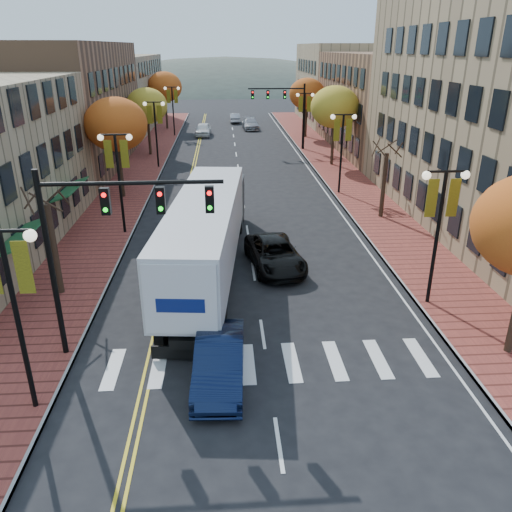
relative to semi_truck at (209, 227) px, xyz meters
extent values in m
plane|color=black|center=(2.19, -10.09, -2.44)|extent=(200.00, 200.00, 0.00)
cube|color=brown|center=(-6.81, 22.41, -2.37)|extent=(4.00, 85.00, 0.15)
cube|color=brown|center=(11.19, 22.41, -2.37)|extent=(4.00, 85.00, 0.15)
cube|color=brown|center=(-14.81, 25.91, 3.06)|extent=(12.00, 24.00, 11.00)
cube|color=#9E8966|center=(-14.81, 50.91, 2.31)|extent=(12.00, 26.00, 9.50)
cube|color=brown|center=(20.69, 31.91, 2.56)|extent=(15.00, 24.00, 10.00)
cube|color=#9E8966|center=(20.69, 53.91, 3.06)|extent=(15.00, 20.00, 11.00)
cylinder|color=#382619|center=(-6.81, -2.09, -0.19)|extent=(0.28, 0.28, 4.20)
cylinder|color=#382619|center=(-6.81, 13.91, 0.16)|extent=(0.28, 0.28, 4.90)
ellipsoid|color=#C55C17|center=(-6.81, 13.91, 3.02)|extent=(4.48, 4.48, 3.81)
cylinder|color=#382619|center=(-6.81, 29.91, -0.02)|extent=(0.28, 0.28, 4.55)
ellipsoid|color=gold|center=(-6.81, 29.91, 2.63)|extent=(4.16, 4.16, 3.54)
cylinder|color=#382619|center=(-6.81, 47.91, 0.23)|extent=(0.28, 0.28, 5.04)
ellipsoid|color=#C55C17|center=(-6.81, 47.91, 3.17)|extent=(4.61, 4.61, 3.92)
cylinder|color=#382619|center=(11.19, 7.91, -0.19)|extent=(0.28, 0.28, 4.20)
cylinder|color=#382619|center=(11.19, 23.91, 0.16)|extent=(0.28, 0.28, 4.90)
ellipsoid|color=gold|center=(11.19, 23.91, 3.02)|extent=(4.48, 4.48, 3.81)
cylinder|color=#382619|center=(11.19, 39.91, 0.09)|extent=(0.28, 0.28, 4.76)
ellipsoid|color=#C55C17|center=(11.19, 39.91, 2.86)|extent=(4.35, 4.35, 3.70)
cylinder|color=black|center=(-5.31, -10.09, 0.56)|extent=(0.16, 0.16, 6.00)
sphere|color=#FFF2CC|center=(-4.51, -10.09, 3.41)|extent=(0.36, 0.36, 0.36)
cube|color=gold|center=(-4.86, -10.09, 2.46)|extent=(0.45, 0.03, 1.60)
cylinder|color=black|center=(-5.31, 5.91, 0.56)|extent=(0.16, 0.16, 6.00)
cylinder|color=black|center=(-5.31, 5.91, 3.56)|extent=(1.60, 0.10, 0.10)
sphere|color=#FFF2CC|center=(-6.11, 5.91, 3.41)|extent=(0.36, 0.36, 0.36)
sphere|color=#FFF2CC|center=(-4.51, 5.91, 3.41)|extent=(0.36, 0.36, 0.36)
cube|color=gold|center=(-5.76, 5.91, 2.46)|extent=(0.45, 0.03, 1.60)
cube|color=gold|center=(-4.86, 5.91, 2.46)|extent=(0.45, 0.03, 1.60)
cylinder|color=black|center=(-5.31, 23.91, 0.56)|extent=(0.16, 0.16, 6.00)
cylinder|color=black|center=(-5.31, 23.91, 3.56)|extent=(1.60, 0.10, 0.10)
sphere|color=#FFF2CC|center=(-6.11, 23.91, 3.41)|extent=(0.36, 0.36, 0.36)
sphere|color=#FFF2CC|center=(-4.51, 23.91, 3.41)|extent=(0.36, 0.36, 0.36)
cube|color=gold|center=(-5.76, 23.91, 2.46)|extent=(0.45, 0.03, 1.60)
cube|color=gold|center=(-4.86, 23.91, 2.46)|extent=(0.45, 0.03, 1.60)
cylinder|color=black|center=(-5.31, 41.91, 0.56)|extent=(0.16, 0.16, 6.00)
cylinder|color=black|center=(-5.31, 41.91, 3.56)|extent=(1.60, 0.10, 0.10)
sphere|color=#FFF2CC|center=(-6.11, 41.91, 3.41)|extent=(0.36, 0.36, 0.36)
sphere|color=#FFF2CC|center=(-4.51, 41.91, 3.41)|extent=(0.36, 0.36, 0.36)
cube|color=gold|center=(-5.76, 41.91, 2.46)|extent=(0.45, 0.03, 1.60)
cube|color=gold|center=(-4.86, 41.91, 2.46)|extent=(0.45, 0.03, 1.60)
cylinder|color=black|center=(9.69, -4.09, 0.56)|extent=(0.16, 0.16, 6.00)
cylinder|color=black|center=(9.69, -4.09, 3.56)|extent=(1.60, 0.10, 0.10)
sphere|color=#FFF2CC|center=(8.89, -4.09, 3.41)|extent=(0.36, 0.36, 0.36)
sphere|color=#FFF2CC|center=(10.49, -4.09, 3.41)|extent=(0.36, 0.36, 0.36)
cube|color=gold|center=(9.24, -4.09, 2.46)|extent=(0.45, 0.03, 1.60)
cube|color=gold|center=(10.14, -4.09, 2.46)|extent=(0.45, 0.03, 1.60)
cylinder|color=black|center=(9.69, 13.91, 0.56)|extent=(0.16, 0.16, 6.00)
cylinder|color=black|center=(9.69, 13.91, 3.56)|extent=(1.60, 0.10, 0.10)
sphere|color=#FFF2CC|center=(8.89, 13.91, 3.41)|extent=(0.36, 0.36, 0.36)
sphere|color=#FFF2CC|center=(10.49, 13.91, 3.41)|extent=(0.36, 0.36, 0.36)
cube|color=gold|center=(9.24, 13.91, 2.46)|extent=(0.45, 0.03, 1.60)
cube|color=gold|center=(10.14, 13.91, 2.46)|extent=(0.45, 0.03, 1.60)
cylinder|color=black|center=(9.69, 31.91, 0.56)|extent=(0.16, 0.16, 6.00)
cylinder|color=black|center=(9.69, 31.91, 3.56)|extent=(1.60, 0.10, 0.10)
sphere|color=#FFF2CC|center=(8.89, 31.91, 3.41)|extent=(0.36, 0.36, 0.36)
sphere|color=#FFF2CC|center=(10.49, 31.91, 3.41)|extent=(0.36, 0.36, 0.36)
cube|color=gold|center=(9.24, 31.91, 2.46)|extent=(0.45, 0.03, 1.60)
cube|color=gold|center=(10.14, 31.91, 2.46)|extent=(0.45, 0.03, 1.60)
cylinder|color=black|center=(-5.21, -7.09, 1.06)|extent=(0.20, 0.20, 7.00)
cylinder|color=black|center=(-2.21, -7.09, 4.06)|extent=(6.00, 0.14, 0.14)
cube|color=black|center=(-3.11, -7.09, 3.46)|extent=(0.30, 0.25, 0.90)
sphere|color=#FF0C0C|center=(-3.11, -7.23, 3.71)|extent=(0.16, 0.16, 0.16)
cube|color=black|center=(-1.31, -7.09, 3.46)|extent=(0.30, 0.25, 0.90)
sphere|color=#FF0C0C|center=(-1.31, -7.23, 3.71)|extent=(0.16, 0.16, 0.16)
cube|color=black|center=(0.31, -7.09, 3.46)|extent=(0.30, 0.25, 0.90)
sphere|color=#FF0C0C|center=(0.31, -7.23, 3.71)|extent=(0.16, 0.16, 0.16)
cylinder|color=black|center=(9.59, 31.91, 1.06)|extent=(0.20, 0.20, 7.00)
cylinder|color=black|center=(6.59, 31.91, 4.06)|extent=(6.00, 0.14, 0.14)
cube|color=black|center=(7.49, 31.91, 3.46)|extent=(0.30, 0.25, 0.90)
sphere|color=#FF0C0C|center=(7.49, 31.77, 3.71)|extent=(0.16, 0.16, 0.16)
cube|color=black|center=(5.69, 31.91, 3.46)|extent=(0.30, 0.25, 0.90)
sphere|color=#FF0C0C|center=(5.69, 31.77, 3.71)|extent=(0.16, 0.16, 0.16)
cube|color=black|center=(4.07, 31.91, 3.46)|extent=(0.30, 0.25, 0.90)
sphere|color=#FF0C0C|center=(4.07, 31.77, 3.71)|extent=(0.16, 0.16, 0.16)
cube|color=black|center=(-0.13, -1.33, -1.55)|extent=(2.33, 13.62, 0.37)
cube|color=silver|center=(-0.13, -1.33, 0.27)|extent=(4.00, 13.78, 2.93)
cube|color=black|center=(0.67, 6.99, -0.72)|extent=(2.90, 3.37, 2.61)
cylinder|color=black|center=(-1.74, -6.64, -1.92)|extent=(0.46, 1.08, 1.04)
cylinder|color=black|center=(0.45, -6.85, -1.92)|extent=(0.46, 1.08, 1.04)
cylinder|color=black|center=(-1.62, -5.39, -1.92)|extent=(0.46, 1.08, 1.04)
cylinder|color=black|center=(0.57, -5.60, -1.92)|extent=(0.46, 1.08, 1.04)
cylinder|color=black|center=(-0.54, 5.85, -1.92)|extent=(0.46, 1.08, 1.04)
cylinder|color=black|center=(1.64, 5.64, -1.92)|extent=(0.46, 1.08, 1.04)
cylinder|color=black|center=(-0.32, 8.13, -1.92)|extent=(0.46, 1.08, 1.04)
cylinder|color=black|center=(1.86, 7.93, -1.92)|extent=(0.46, 1.08, 1.04)
imported|color=black|center=(0.49, -8.97, -1.67)|extent=(1.84, 4.73, 1.54)
imported|color=black|center=(3.32, 0.37, -1.71)|extent=(3.14, 5.56, 1.47)
imported|color=white|center=(-1.67, 42.22, -1.64)|extent=(2.14, 4.79, 1.60)
imported|color=#939298|center=(4.67, 47.32, -1.69)|extent=(2.29, 5.27, 1.51)
imported|color=#A7A7AF|center=(2.69, 53.89, -1.77)|extent=(1.56, 4.14, 1.35)
camera|label=1|loc=(0.79, -23.19, 8.16)|focal=35.00mm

